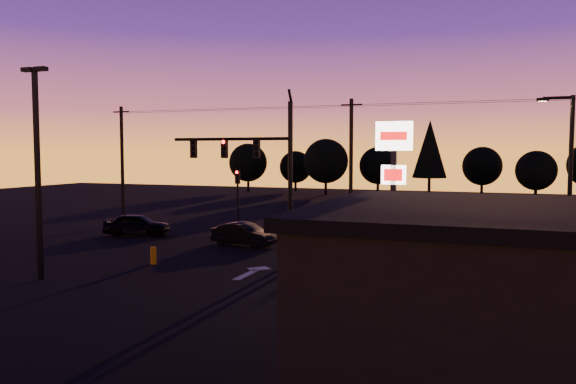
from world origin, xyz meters
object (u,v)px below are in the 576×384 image
(pylon_sign, at_px, (394,167))
(car_left, at_px, (137,225))
(traffic_signal_mast, at_px, (260,164))
(car_mid, at_px, (244,234))
(streetlight, at_px, (568,178))
(suv_parked, at_px, (402,293))
(bollard, at_px, (153,255))
(car_right, at_px, (373,242))
(secondary_signal, at_px, (238,193))
(parking_lot_light, at_px, (37,158))

(pylon_sign, height_order, car_left, pylon_sign)
(traffic_signal_mast, xyz_separation_m, pylon_sign, (7.10, -2.49, -0.02))
(traffic_signal_mast, xyz_separation_m, car_mid, (-2.91, 4.22, -4.26))
(car_left, distance_m, car_mid, 8.40)
(pylon_sign, distance_m, streetlight, 8.00)
(traffic_signal_mast, xyz_separation_m, suv_parked, (8.20, -6.80, -4.20))
(bollard, distance_m, car_left, 10.14)
(traffic_signal_mast, distance_m, streetlight, 14.10)
(car_left, xyz_separation_m, car_right, (16.12, -1.27, -0.08))
(suv_parked, bearing_deg, pylon_sign, 105.60)
(car_mid, distance_m, suv_parked, 15.65)
(secondary_signal, distance_m, suv_parked, 19.51)
(parking_lot_light, height_order, streetlight, parking_lot_light)
(car_mid, bearing_deg, pylon_sign, -113.02)
(car_right, bearing_deg, suv_parked, 16.86)
(traffic_signal_mast, bearing_deg, suv_parked, -39.68)
(bollard, relative_size, car_left, 0.20)
(traffic_signal_mast, relative_size, secondary_signal, 1.97)
(car_left, distance_m, car_right, 16.17)
(traffic_signal_mast, bearing_deg, secondary_signal, 123.19)
(bollard, bearing_deg, car_left, 130.13)
(suv_parked, bearing_deg, traffic_signal_mast, 141.56)
(parking_lot_light, height_order, car_left, parking_lot_light)
(car_right, bearing_deg, pylon_sign, 18.60)
(bollard, xyz_separation_m, car_right, (9.59, 6.47, 0.22))
(bollard, xyz_separation_m, suv_parked, (12.91, -4.35, 0.30))
(parking_lot_light, bearing_deg, car_left, 107.36)
(parking_lot_light, bearing_deg, car_right, 41.87)
(traffic_signal_mast, xyz_separation_m, bollard, (-4.71, -2.46, -4.50))
(parking_lot_light, bearing_deg, secondary_signal, 80.21)
(car_right, bearing_deg, car_left, -94.72)
(bollard, height_order, car_left, car_left)
(traffic_signal_mast, distance_m, car_mid, 6.66)
(parking_lot_light, bearing_deg, pylon_sign, 17.23)
(car_mid, xyz_separation_m, car_right, (7.79, -0.20, -0.02))
(car_right, bearing_deg, parking_lot_light, -48.33)
(secondary_signal, xyz_separation_m, car_right, (9.78, -3.48, -2.21))
(parking_lot_light, xyz_separation_m, pylon_sign, (14.50, 4.50, -0.36))
(parking_lot_light, bearing_deg, bollard, 59.32)
(bollard, distance_m, suv_parked, 13.63)
(car_left, bearing_deg, car_right, -111.35)
(suv_parked, bearing_deg, streetlight, 56.30)
(secondary_signal, xyz_separation_m, parking_lot_light, (-2.50, -14.49, 2.41))
(secondary_signal, height_order, car_left, secondary_signal)
(pylon_sign, height_order, car_right, pylon_sign)
(secondary_signal, bearing_deg, suv_parked, -47.49)
(secondary_signal, bearing_deg, streetlight, -17.56)
(pylon_sign, relative_size, car_right, 1.51)
(pylon_sign, relative_size, streetlight, 0.85)
(parking_lot_light, relative_size, pylon_sign, 1.34)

